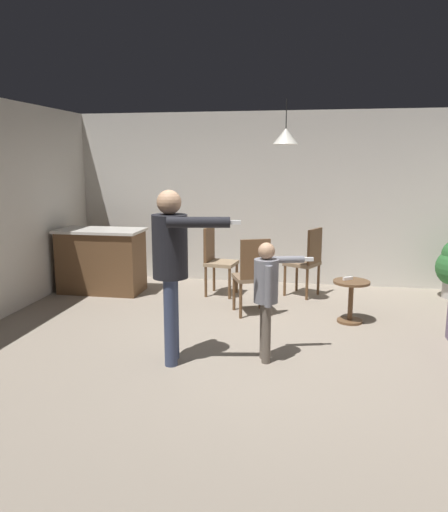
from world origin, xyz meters
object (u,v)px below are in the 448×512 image
at_px(person_adult, 172,258).
at_px(spare_remote_on_table, 348,278).
at_px(dining_chair_near_wall, 307,259).
at_px(dining_chair_centre_back, 217,258).
at_px(side_table_by_couch, 351,296).
at_px(dining_chair_by_counter, 253,273).
at_px(kitchen_counter, 102,261).
at_px(person_child, 267,288).

distance_m(person_adult, spare_remote_on_table, 2.43).
bearing_deg(dining_chair_near_wall, dining_chair_centre_back, 123.28).
relative_size(side_table_by_couch, dining_chair_by_counter, 0.52).
distance_m(dining_chair_centre_back, spare_remote_on_table, 2.03).
relative_size(kitchen_counter, side_table_by_couch, 2.42).
xyz_separation_m(person_adult, dining_chair_near_wall, (1.25, 2.67, -0.50)).
bearing_deg(side_table_by_couch, kitchen_counter, 166.93).
bearing_deg(dining_chair_by_counter, person_adult, -131.93).
bearing_deg(dining_chair_near_wall, spare_remote_on_table, -128.05).
distance_m(kitchen_counter, dining_chair_centre_back, 1.74).
xyz_separation_m(person_adult, person_child, (0.89, 0.19, -0.31)).
relative_size(kitchen_counter, dining_chair_centre_back, 1.26).
distance_m(side_table_by_couch, person_child, 1.68).
relative_size(kitchen_counter, person_adult, 0.75).
xyz_separation_m(side_table_by_couch, spare_remote_on_table, (-0.04, 0.05, 0.21)).
xyz_separation_m(kitchen_counter, dining_chair_near_wall, (3.03, 0.29, 0.07)).
relative_size(person_child, dining_chair_by_counter, 1.18).
bearing_deg(spare_remote_on_table, dining_chair_near_wall, 115.20).
relative_size(side_table_by_couch, dining_chair_centre_back, 0.52).
height_order(side_table_by_couch, dining_chair_near_wall, dining_chair_near_wall).
relative_size(person_adult, dining_chair_near_wall, 1.68).
bearing_deg(person_child, dining_chair_centre_back, -172.86).
height_order(dining_chair_by_counter, dining_chair_near_wall, same).
distance_m(person_adult, dining_chair_centre_back, 2.58).
height_order(person_adult, spare_remote_on_table, person_adult).
relative_size(person_adult, spare_remote_on_table, 12.95).
distance_m(side_table_by_couch, dining_chair_by_counter, 1.24).
bearing_deg(person_adult, person_child, 92.76).
bearing_deg(person_adult, dining_chair_by_counter, 150.83).
distance_m(side_table_by_couch, dining_chair_centre_back, 2.10).
relative_size(dining_chair_centre_back, spare_remote_on_table, 7.69).
distance_m(kitchen_counter, side_table_by_couch, 3.68).
bearing_deg(person_adult, side_table_by_couch, 121.33).
bearing_deg(person_child, person_adult, -92.65).
height_order(side_table_by_couch, spare_remote_on_table, spare_remote_on_table).
bearing_deg(spare_remote_on_table, dining_chair_by_counter, 178.46).
bearing_deg(dining_chair_near_wall, person_adult, -178.22).
xyz_separation_m(person_adult, spare_remote_on_table, (1.75, 1.60, -0.51)).
relative_size(side_table_by_couch, dining_chair_near_wall, 0.52).
distance_m(person_adult, dining_chair_near_wall, 2.99).
bearing_deg(side_table_by_couch, dining_chair_centre_back, 152.26).
distance_m(kitchen_counter, dining_chair_by_counter, 2.48).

